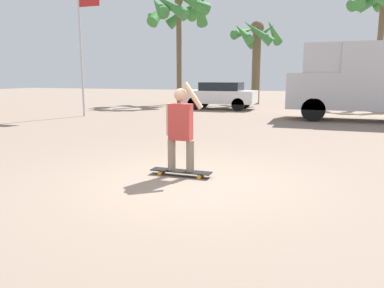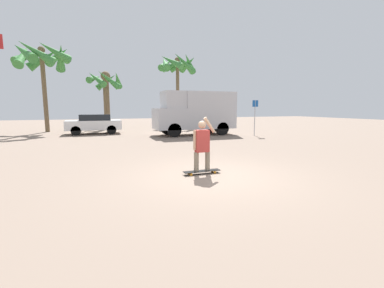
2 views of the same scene
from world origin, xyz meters
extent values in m
plane|color=gray|center=(0.00, 0.00, 0.00)|extent=(80.00, 80.00, 0.00)
cube|color=black|center=(-0.21, 0.30, 0.09)|extent=(1.11, 0.23, 0.02)
cylinder|color=orange|center=(-0.58, 0.21, 0.04)|extent=(0.08, 0.03, 0.08)
cylinder|color=orange|center=(-0.58, 0.40, 0.04)|extent=(0.08, 0.03, 0.08)
cylinder|color=orange|center=(0.16, 0.21, 0.04)|extent=(0.08, 0.03, 0.08)
cylinder|color=orange|center=(0.16, 0.40, 0.04)|extent=(0.08, 0.03, 0.08)
cylinder|color=gray|center=(-0.39, 0.30, 0.37)|extent=(0.14, 0.14, 0.56)
cylinder|color=gray|center=(-0.04, 0.30, 0.37)|extent=(0.14, 0.14, 0.56)
cube|color=#B23833|center=(-0.21, 0.30, 0.97)|extent=(0.39, 0.22, 0.63)
sphere|color=tan|center=(-0.21, 0.30, 1.43)|extent=(0.22, 0.22, 0.22)
cylinder|color=tan|center=(-0.44, 0.30, 1.00)|extent=(0.09, 0.09, 0.56)
cylinder|color=tan|center=(0.01, 0.30, 1.42)|extent=(0.36, 0.09, 0.47)
cylinder|color=black|center=(1.73, 9.62, 0.46)|extent=(0.92, 0.28, 0.92)
cylinder|color=black|center=(1.73, 11.39, 0.46)|extent=(0.92, 0.28, 0.92)
cylinder|color=black|center=(5.22, 9.62, 0.46)|extent=(0.92, 0.28, 0.92)
cylinder|color=black|center=(5.22, 11.39, 0.46)|extent=(0.92, 0.28, 0.92)
cube|color=#BCBCC1|center=(1.65, 10.51, 1.16)|extent=(1.97, 2.06, 1.41)
cube|color=black|center=(1.25, 10.51, 1.45)|extent=(0.04, 1.75, 0.71)
cube|color=#BCBCC1|center=(4.46, 10.51, 1.73)|extent=(3.66, 2.06, 2.55)
cube|color=#BCBCC1|center=(1.94, 10.51, 2.44)|extent=(1.38, 1.89, 1.14)
cylinder|color=black|center=(-4.36, 12.97, 0.33)|extent=(0.66, 0.22, 0.66)
cylinder|color=black|center=(-4.36, 14.55, 0.33)|extent=(0.66, 0.22, 0.66)
cylinder|color=black|center=(-2.00, 12.97, 0.33)|extent=(0.66, 0.22, 0.66)
cylinder|color=black|center=(-2.00, 14.55, 0.33)|extent=(0.66, 0.22, 0.66)
cube|color=white|center=(-3.18, 13.76, 0.66)|extent=(3.81, 1.80, 0.67)
cube|color=black|center=(-3.08, 13.76, 1.21)|extent=(2.10, 1.59, 0.43)
cylinder|color=brown|center=(4.97, 19.15, 3.34)|extent=(0.33, 0.33, 6.69)
sphere|color=brown|center=(4.97, 19.15, 6.69)|extent=(0.53, 0.53, 0.53)
cone|color=#387F38|center=(6.20, 19.46, 6.40)|extent=(1.32, 2.70, 1.60)
cone|color=#387F38|center=(5.71, 20.17, 6.40)|extent=(2.53, 2.10, 1.59)
cone|color=#387F38|center=(4.89, 20.41, 6.38)|extent=(2.63, 0.87, 1.67)
cone|color=#387F38|center=(4.04, 20.00, 6.35)|extent=(2.26, 2.38, 1.74)
cone|color=#387F38|center=(3.72, 19.26, 6.31)|extent=(0.94, 2.59, 1.88)
cone|color=#387F38|center=(4.09, 18.24, 6.34)|extent=(2.33, 2.30, 1.78)
cone|color=#387F38|center=(5.26, 17.92, 6.24)|extent=(2.56, 1.25, 2.05)
cone|color=#387F38|center=(5.95, 18.34, 6.28)|extent=(2.14, 2.39, 1.95)
cylinder|color=brown|center=(-2.04, 18.11, 2.34)|extent=(0.52, 0.52, 4.69)
sphere|color=brown|center=(-2.04, 18.11, 4.69)|extent=(0.83, 0.83, 0.83)
cone|color=#387F38|center=(-1.03, 17.89, 4.38)|extent=(1.01, 2.15, 1.54)
cone|color=#387F38|center=(-1.95, 19.14, 4.31)|extent=(2.04, 0.75, 1.71)
cone|color=#387F38|center=(-2.96, 18.59, 4.52)|extent=(1.50, 2.17, 1.12)
cone|color=#387F38|center=(-2.81, 17.42, 4.36)|extent=(1.81, 1.92, 1.58)
cone|color=#387F38|center=(-1.84, 17.10, 4.31)|extent=(2.07, 0.95, 1.71)
cylinder|color=brown|center=(-6.67, 16.74, 3.15)|extent=(0.32, 0.32, 6.30)
sphere|color=brown|center=(-6.67, 16.74, 6.30)|extent=(0.52, 0.52, 0.52)
cone|color=#387F38|center=(-5.38, 16.96, 5.84)|extent=(1.14, 2.64, 2.13)
cone|color=#387F38|center=(-5.68, 17.60, 6.04)|extent=(2.32, 2.54, 1.55)
cone|color=#387F38|center=(-6.79, 18.05, 5.84)|extent=(2.61, 0.96, 2.12)
cone|color=#387F38|center=(-7.78, 17.44, 5.92)|extent=(2.03, 2.63, 1.92)
cone|color=#387F38|center=(-7.97, 16.91, 5.81)|extent=(1.05, 2.57, 2.22)
cone|color=#387F38|center=(-7.68, 15.91, 5.93)|extent=(2.26, 2.52, 1.87)
cone|color=#387F38|center=(-6.80, 15.44, 5.88)|extent=(2.66, 0.98, 2.02)
cone|color=#387F38|center=(-5.68, 15.89, 6.07)|extent=(2.33, 2.54, 1.46)
cylinder|color=#B7B7BC|center=(7.16, 8.57, 1.21)|extent=(0.06, 0.06, 2.41)
cube|color=#19519E|center=(7.16, 8.55, 2.19)|extent=(0.44, 0.02, 0.44)
camera|label=1|loc=(2.12, -5.71, 1.75)|focal=35.00mm
camera|label=2|loc=(-3.03, -6.41, 1.91)|focal=24.00mm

